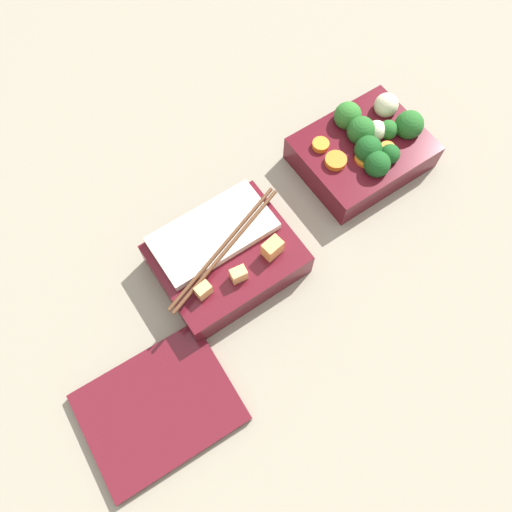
{
  "coord_description": "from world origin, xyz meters",
  "views": [
    {
      "loc": [
        0.26,
        0.28,
        0.65
      ],
      "look_at": [
        0.1,
        0.05,
        0.05
      ],
      "focal_mm": 35.0,
      "sensor_mm": 36.0,
      "label": 1
    }
  ],
  "objects": [
    {
      "name": "bento_tray_vegetable",
      "position": [
        -0.14,
        -0.02,
        0.03
      ],
      "size": [
        0.19,
        0.15,
        0.08
      ],
      "color": "#510F19",
      "rests_on": "ground_plane"
    },
    {
      "name": "bento_lid",
      "position": [
        0.31,
        0.14,
        0.01
      ],
      "size": [
        0.19,
        0.15,
        0.01
      ],
      "primitive_type": "cube",
      "rotation": [
        0.0,
        0.0,
        -0.04
      ],
      "color": "#510F19",
      "rests_on": "ground_plane"
    },
    {
      "name": "bento_tray_rice",
      "position": [
        0.13,
        0.01,
        0.03
      ],
      "size": [
        0.21,
        0.15,
        0.07
      ],
      "color": "#510F19",
      "rests_on": "ground_plane"
    },
    {
      "name": "ground_plane",
      "position": [
        0.0,
        0.0,
        0.0
      ],
      "size": [
        3.0,
        3.0,
        0.0
      ],
      "primitive_type": "plane",
      "color": "gray"
    }
  ]
}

